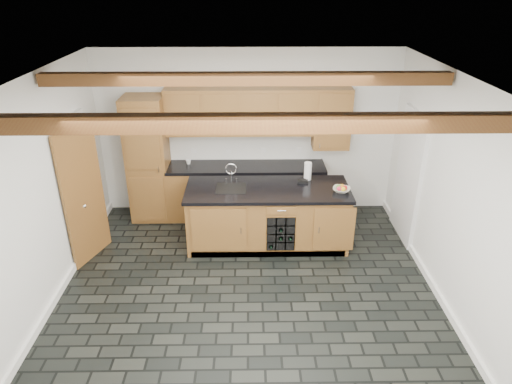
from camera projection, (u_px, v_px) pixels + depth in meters
ground at (248, 293)px, 6.05m from camera, size 5.00×5.00×0.00m
room_shell at (241, 172)px, 5.86m from camera, size 5.01×5.00×5.00m
back_cabinetry at (225, 162)px, 7.63m from camera, size 3.65×0.62×2.20m
island at (268, 216)px, 7.01m from camera, size 2.48×0.96×0.93m
faucet at (231, 185)px, 6.83m from camera, size 0.45×0.40×0.34m
kitchen_scale at (303, 181)px, 7.00m from camera, size 0.17×0.11×0.05m
fruit_bowl at (341, 190)px, 6.70m from camera, size 0.32×0.32×0.06m
fruit_cluster at (342, 188)px, 6.69m from camera, size 0.16×0.17×0.07m
paper_towel at (308, 171)px, 7.05m from camera, size 0.12×0.12×0.28m
mug at (188, 162)px, 7.67m from camera, size 0.09×0.09×0.08m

